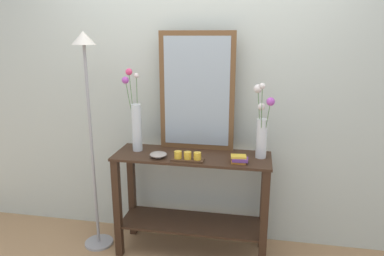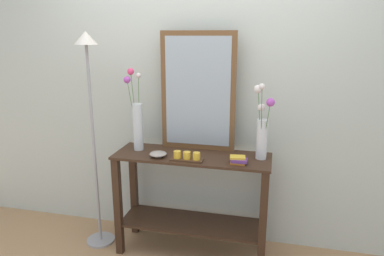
{
  "view_description": "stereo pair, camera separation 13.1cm",
  "coord_description": "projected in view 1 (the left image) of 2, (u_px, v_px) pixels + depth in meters",
  "views": [
    {
      "loc": [
        0.48,
        -2.56,
        1.76
      ],
      "look_at": [
        0.0,
        0.0,
        1.07
      ],
      "focal_mm": 32.96,
      "sensor_mm": 36.0,
      "label": 1
    },
    {
      "loc": [
        0.6,
        -2.53,
        1.76
      ],
      "look_at": [
        0.0,
        0.0,
        1.07
      ],
      "focal_mm": 32.96,
      "sensor_mm": 36.0,
      "label": 2
    }
  ],
  "objects": [
    {
      "name": "tall_vase_left",
      "position": [
        136.0,
        120.0,
        2.81
      ],
      "size": [
        0.16,
        0.19,
        0.65
      ],
      "color": "silver",
      "rests_on": "console_table"
    },
    {
      "name": "decorative_bowl",
      "position": [
        158.0,
        155.0,
        2.69
      ],
      "size": [
        0.13,
        0.13,
        0.04
      ],
      "color": "#9E9389",
      "rests_on": "console_table"
    },
    {
      "name": "mirror_leaning",
      "position": [
        197.0,
        92.0,
        2.79
      ],
      "size": [
        0.6,
        0.03,
        0.94
      ],
      "color": "brown",
      "rests_on": "console_table"
    },
    {
      "name": "candle_tray",
      "position": [
        188.0,
        157.0,
        2.63
      ],
      "size": [
        0.24,
        0.09,
        0.07
      ],
      "color": "#472D1C",
      "rests_on": "console_table"
    },
    {
      "name": "floor_lamp",
      "position": [
        89.0,
        108.0,
        2.75
      ],
      "size": [
        0.24,
        0.24,
        1.79
      ],
      "color": "#9E9EA3",
      "rests_on": "ground"
    },
    {
      "name": "console_table",
      "position": [
        192.0,
        193.0,
        2.84
      ],
      "size": [
        1.22,
        0.41,
        0.85
      ],
      "color": "#382316",
      "rests_on": "ground"
    },
    {
      "name": "ground_plane",
      "position": [
        192.0,
        251.0,
        2.97
      ],
      "size": [
        7.0,
        6.0,
        0.02
      ],
      "primitive_type": "cube",
      "color": "#A87F56"
    },
    {
      "name": "book_stack",
      "position": [
        239.0,
        159.0,
        2.58
      ],
      "size": [
        0.13,
        0.1,
        0.05
      ],
      "color": "orange",
      "rests_on": "console_table"
    },
    {
      "name": "vase_right",
      "position": [
        262.0,
        128.0,
        2.63
      ],
      "size": [
        0.16,
        0.14,
        0.58
      ],
      "color": "silver",
      "rests_on": "console_table"
    },
    {
      "name": "wall_back",
      "position": [
        199.0,
        85.0,
        2.93
      ],
      "size": [
        6.4,
        0.08,
        2.7
      ],
      "primitive_type": "cube",
      "color": "beige",
      "rests_on": "ground"
    }
  ]
}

